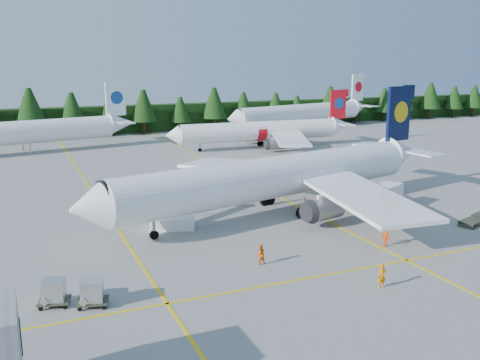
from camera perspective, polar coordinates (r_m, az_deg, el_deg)
name	(u,v)px	position (r m, az deg, el deg)	size (l,w,h in m)	color
ground	(305,247)	(47.02, 6.95, -7.12)	(320.00, 320.00, 0.00)	gray
taxi_stripe_a	(103,207)	(60.85, -14.39, -2.84)	(0.25, 120.00, 0.01)	yellow
taxi_stripe_b	(266,190)	(66.65, 2.82, -1.11)	(0.25, 120.00, 0.01)	yellow
taxi_stripe_cross	(344,272)	(42.30, 11.07, -9.57)	(80.00, 0.25, 0.01)	yellow
treeline_hedge	(121,119)	(122.90, -12.61, 6.34)	(220.00, 4.00, 6.00)	black
airliner_navy	(268,179)	(55.42, 3.05, 0.12)	(43.14, 35.09, 12.74)	white
airliner_red	(257,131)	(98.30, 1.77, 5.20)	(35.58, 29.25, 10.34)	white
airliner_far_left	(5,133)	(99.47, -23.76, 4.59)	(40.54, 11.53, 11.91)	white
airliner_far_right	(297,113)	(125.15, 6.09, 7.09)	(41.80, 13.72, 12.38)	white
airstairs	(173,219)	(52.17, -7.20, -4.18)	(4.70, 6.36, 3.78)	white
service_truck	(383,198)	(59.75, 14.97, -1.86)	(5.81, 4.06, 2.65)	white
uld_pair	(73,291)	(37.42, -17.40, -11.27)	(4.61, 3.03, 1.52)	#363B2B
crew_a	(382,276)	(39.76, 14.90, -9.88)	(0.64, 0.42, 1.76)	orange
crew_b	(260,254)	(42.75, 2.19, -7.92)	(0.79, 0.62, 1.63)	#FF6005
crew_c	(386,236)	(48.32, 15.33, -5.74)	(0.80, 0.54, 1.92)	#DD3A04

